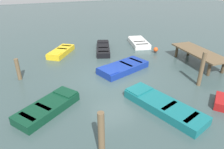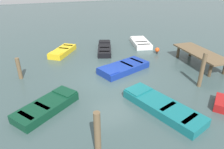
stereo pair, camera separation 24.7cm
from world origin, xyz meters
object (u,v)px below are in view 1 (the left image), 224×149
Objects in this scene: dock_segment at (199,53)px; rowboat_blue at (123,67)px; rowboat_black at (103,48)px; rowboat_white at (139,43)px; mooring_piling_far_left at (101,135)px; rowboat_dark_green at (48,107)px; mooring_piling_mid_right at (18,69)px; rowboat_yellow at (61,52)px; mooring_piling_near_left at (202,69)px; rowboat_teal at (163,105)px; marker_buoy at (156,50)px.

dock_segment reaches higher than rowboat_blue.
rowboat_black and rowboat_blue have the same top height.
rowboat_white is 12.67m from mooring_piling_far_left.
mooring_piling_mid_right is at bearing 71.94° from rowboat_dark_green.
rowboat_blue and rowboat_yellow have the same top height.
mooring_piling_near_left is (7.96, 6.48, 0.78)m from rowboat_yellow.
rowboat_teal and rowboat_blue have the same top height.
rowboat_dark_green and rowboat_white have the same top height.
marker_buoy is at bearing 137.65° from mooring_piling_far_left.
dock_segment is 1.36× the size of rowboat_dark_green.
rowboat_black is at bearing 117.02° from rowboat_yellow.
rowboat_teal is at bearing -52.89° from dock_segment.
rowboat_yellow is at bearing 100.05° from rowboat_black.
rowboat_black is 7.34× the size of marker_buoy.
dock_segment is at bearing -74.29° from rowboat_teal.
rowboat_teal is 1.13× the size of rowboat_blue.
rowboat_black is 3.39m from rowboat_yellow.
rowboat_yellow and rowboat_white have the same top height.
dock_segment is 3.40m from marker_buoy.
mooring_piling_mid_right is (-1.15, -6.28, 0.45)m from rowboat_blue.
dock_segment reaches higher than rowboat_teal.
rowboat_teal is 9.71m from rowboat_yellow.
mooring_piling_far_left reaches higher than mooring_piling_mid_right.
rowboat_yellow is 2.21× the size of mooring_piling_mid_right.
marker_buoy reaches higher than rowboat_yellow.
rowboat_black is 10.78m from mooring_piling_far_left.
marker_buoy reaches higher than rowboat_dark_green.
rowboat_blue is at bearing -97.39° from dock_segment.
rowboat_black is 1.94× the size of mooring_piling_far_left.
rowboat_dark_green is 8.29m from mooring_piling_near_left.
marker_buoy reaches higher than rowboat_teal.
rowboat_yellow is at bearing -140.85° from mooring_piling_near_left.
mooring_piling_far_left is at bearing 20.67° from mooring_piling_mid_right.
mooring_piling_mid_right is 10.15m from marker_buoy.
marker_buoy is (-3.01, -1.48, -0.54)m from dock_segment.
mooring_piling_near_left is at bearing 113.92° from rowboat_blue.
mooring_piling_near_left reaches higher than dock_segment.
rowboat_dark_green is at bearing -94.54° from mooring_piling_near_left.
marker_buoy is (-0.89, 10.10, -0.38)m from mooring_piling_mid_right.
mooring_piling_mid_right is (-3.89, -1.25, 0.45)m from rowboat_dark_green.
marker_buoy is (-5.44, 0.62, -0.71)m from mooring_piling_near_left.
rowboat_blue and rowboat_dark_green have the same top height.
rowboat_teal is 8.48m from mooring_piling_mid_right.
rowboat_dark_green is at bearing -77.24° from dock_segment.
rowboat_dark_green is 10.06m from marker_buoy.
rowboat_dark_green is at bearing 51.28° from rowboat_teal.
rowboat_yellow is at bearing 178.51° from mooring_piling_far_left.
mooring_piling_far_left reaches higher than rowboat_teal.
rowboat_yellow is at bearing 1.12° from rowboat_teal.
dock_segment is 1.17× the size of rowboat_blue.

